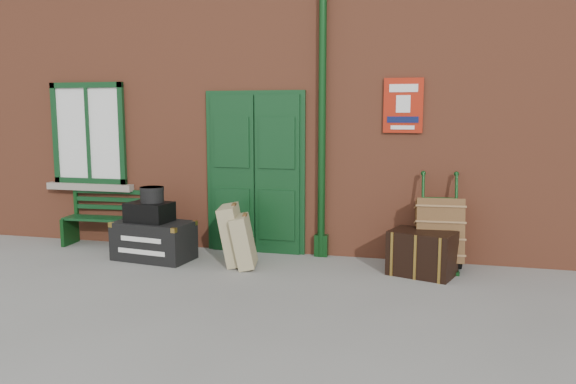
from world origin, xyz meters
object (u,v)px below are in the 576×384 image
(porter_trolley, at_px, (439,233))
(houdini_trunk, at_px, (154,240))
(dark_trunk, at_px, (422,253))
(bench, at_px, (112,217))

(porter_trolley, bearing_deg, houdini_trunk, -176.92)
(houdini_trunk, bearing_deg, dark_trunk, 9.39)
(bench, height_order, houdini_trunk, bench)
(porter_trolley, bearing_deg, dark_trunk, -124.33)
(houdini_trunk, xyz_separation_m, porter_trolley, (3.70, 0.46, 0.20))
(bench, height_order, porter_trolley, porter_trolley)
(porter_trolley, bearing_deg, bench, 174.49)
(bench, xyz_separation_m, houdini_trunk, (0.98, -0.58, -0.17))
(houdini_trunk, height_order, porter_trolley, porter_trolley)
(bench, distance_m, dark_trunk, 4.51)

